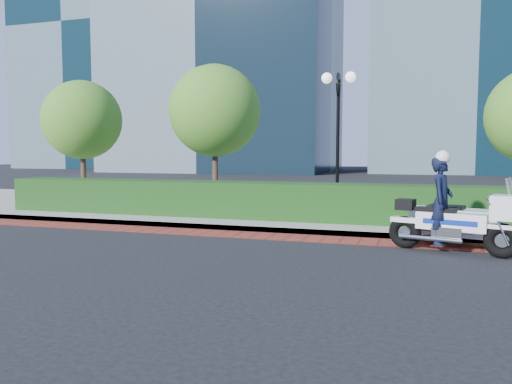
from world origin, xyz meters
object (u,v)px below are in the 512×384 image
(lamppost, at_px, (338,120))
(tree_a, at_px, (82,120))
(tree_b, at_px, (215,111))
(police_motorcycle, at_px, (450,216))

(lamppost, bearing_deg, tree_a, 172.59)
(tree_b, height_order, police_motorcycle, tree_b)
(tree_b, bearing_deg, tree_a, 180.00)
(tree_b, distance_m, police_motorcycle, 9.58)
(lamppost, bearing_deg, tree_b, 163.89)
(lamppost, height_order, tree_b, tree_b)
(tree_a, distance_m, tree_b, 5.50)
(tree_a, xyz_separation_m, tree_b, (5.50, 0.00, 0.21))
(tree_b, bearing_deg, police_motorcycle, -35.82)
(lamppost, relative_size, tree_b, 0.86)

